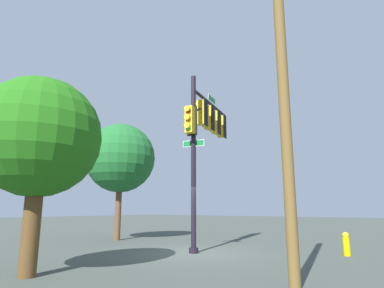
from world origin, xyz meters
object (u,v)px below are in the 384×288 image
at_px(signal_pole_assembly, 205,128).
at_px(tree_near, 120,158).
at_px(fire_hydrant, 346,244).
at_px(utility_pole, 284,91).
at_px(tree_mid, 40,138).

bearing_deg(signal_pole_assembly, tree_near, 86.44).
bearing_deg(tree_near, fire_hydrant, -84.82).
distance_m(utility_pole, tree_mid, 6.41).
relative_size(signal_pole_assembly, fire_hydrant, 8.65).
relative_size(signal_pole_assembly, tree_mid, 1.39).
relative_size(fire_hydrant, tree_near, 0.13).
height_order(fire_hydrant, tree_mid, tree_mid).
bearing_deg(utility_pole, tree_near, 66.78).
height_order(utility_pole, tree_mid, utility_pole).
relative_size(utility_pole, fire_hydrant, 10.24).
bearing_deg(signal_pole_assembly, tree_mid, 177.61).
xyz_separation_m(signal_pole_assembly, utility_pole, (-4.54, -5.39, -0.82)).
bearing_deg(utility_pole, signal_pole_assembly, 49.89).
relative_size(signal_pole_assembly, utility_pole, 0.84).
bearing_deg(tree_mid, fire_hydrant, -32.13).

